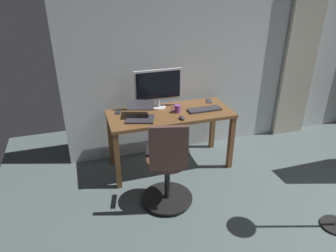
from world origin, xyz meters
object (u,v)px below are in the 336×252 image
(laptop, at_px, (140,114))
(computer_keyboard, at_px, (205,109))
(cell_phone_by_monitor, at_px, (209,101))
(office_chair, at_px, (168,168))
(computer_mouse, at_px, (182,118))
(mug_tea, at_px, (177,109))
(cell_phone_face_up, at_px, (118,112))
(desk, at_px, (170,120))
(computer_monitor, at_px, (158,86))

(laptop, bearing_deg, computer_keyboard, -162.59)
(cell_phone_by_monitor, bearing_deg, office_chair, 67.09)
(computer_keyboard, relative_size, computer_mouse, 4.19)
(computer_keyboard, height_order, mug_tea, mug_tea)
(laptop, relative_size, cell_phone_face_up, 3.02)
(computer_mouse, relative_size, cell_phone_face_up, 0.69)
(desk, height_order, office_chair, office_chair)
(mug_tea, bearing_deg, laptop, 4.15)
(laptop, relative_size, computer_mouse, 4.35)
(desk, bearing_deg, cell_phone_by_monitor, -161.75)
(desk, relative_size, office_chair, 1.48)
(computer_keyboard, xyz_separation_m, mug_tea, (0.34, -0.04, 0.04))
(computer_monitor, relative_size, computer_keyboard, 1.44)
(cell_phone_face_up, bearing_deg, computer_monitor, -161.96)
(laptop, relative_size, mug_tea, 3.57)
(laptop, xyz_separation_m, mug_tea, (-0.47, -0.03, -0.01))
(computer_monitor, bearing_deg, cell_phone_by_monitor, -179.92)
(computer_mouse, bearing_deg, computer_keyboard, -155.64)
(office_chair, height_order, mug_tea, office_chair)
(computer_monitor, distance_m, cell_phone_by_monitor, 0.75)
(computer_monitor, bearing_deg, laptop, 40.94)
(desk, xyz_separation_m, cell_phone_by_monitor, (-0.60, -0.20, 0.11))
(mug_tea, bearing_deg, cell_phone_by_monitor, -157.08)
(cell_phone_face_up, bearing_deg, desk, -179.90)
(desk, distance_m, computer_keyboard, 0.44)
(desk, xyz_separation_m, cell_phone_face_up, (0.61, -0.20, 0.11))
(computer_mouse, distance_m, mug_tea, 0.21)
(desk, bearing_deg, office_chair, 70.39)
(office_chair, xyz_separation_m, cell_phone_by_monitor, (-0.86, -0.94, 0.28))
(desk, distance_m, mug_tea, 0.17)
(office_chair, xyz_separation_m, computer_mouse, (-0.34, -0.52, 0.30))
(office_chair, height_order, computer_mouse, office_chair)
(computer_monitor, height_order, laptop, computer_monitor)
(desk, distance_m, laptop, 0.42)
(computer_keyboard, height_order, computer_mouse, computer_mouse)
(computer_mouse, bearing_deg, computer_monitor, -68.66)
(desk, xyz_separation_m, computer_monitor, (0.09, -0.20, 0.38))
(computer_monitor, xyz_separation_m, computer_mouse, (-0.16, 0.42, -0.26))
(computer_keyboard, bearing_deg, cell_phone_face_up, -14.46)
(computer_monitor, relative_size, computer_mouse, 6.03)
(desk, xyz_separation_m, computer_keyboard, (-0.42, 0.06, 0.11))
(laptop, distance_m, cell_phone_face_up, 0.34)
(office_chair, xyz_separation_m, computer_monitor, (-0.17, -0.94, 0.56))
(desk, bearing_deg, computer_monitor, -64.81)
(office_chair, relative_size, computer_mouse, 10.24)
(desk, height_order, mug_tea, mug_tea)
(cell_phone_face_up, relative_size, mug_tea, 1.18)
(desk, bearing_deg, laptop, 8.19)
(desk, bearing_deg, mug_tea, 165.27)
(computer_keyboard, bearing_deg, desk, -8.58)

